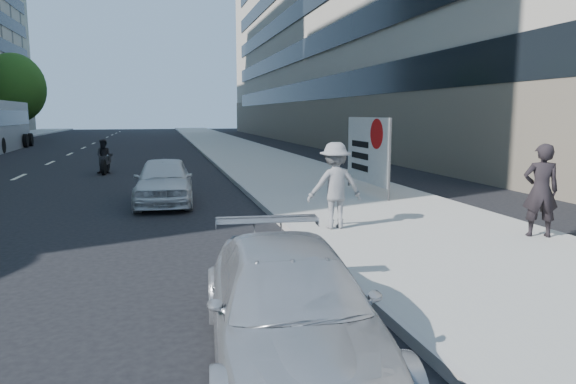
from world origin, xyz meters
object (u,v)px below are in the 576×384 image
object	(u,v)px
parked_sedan	(289,307)
protest_banner	(367,150)
motorcycle	(105,158)
jogger	(335,186)
white_sedan_near	(164,181)
pedestrian_woman	(541,190)

from	to	relation	value
parked_sedan	protest_banner	bearing A→B (deg)	68.25
motorcycle	jogger	bearing A→B (deg)	-60.77
jogger	protest_banner	distance (m)	4.97
white_sedan_near	motorcycle	distance (m)	8.39
pedestrian_woman	white_sedan_near	size ratio (longest dim) A/B	0.47
jogger	parked_sedan	world-z (taller)	jogger
pedestrian_woman	motorcycle	world-z (taller)	pedestrian_woman
white_sedan_near	jogger	bearing A→B (deg)	-51.67
protest_banner	white_sedan_near	world-z (taller)	protest_banner
protest_banner	motorcycle	distance (m)	11.73
pedestrian_woman	protest_banner	world-z (taller)	protest_banner
parked_sedan	jogger	bearing A→B (deg)	71.21
parked_sedan	white_sedan_near	distance (m)	9.74
jogger	white_sedan_near	xyz separation A→B (m)	(-3.32, 4.66, -0.38)
jogger	parked_sedan	xyz separation A→B (m)	(-2.21, -5.02, -0.45)
jogger	protest_banner	size ratio (longest dim) A/B	0.57
motorcycle	pedestrian_woman	bearing A→B (deg)	-52.16
parked_sedan	motorcycle	size ratio (longest dim) A/B	1.93
jogger	white_sedan_near	bearing A→B (deg)	-53.81
jogger	motorcycle	size ratio (longest dim) A/B	0.85
pedestrian_woman	motorcycle	size ratio (longest dim) A/B	0.86
motorcycle	parked_sedan	bearing A→B (deg)	-73.73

